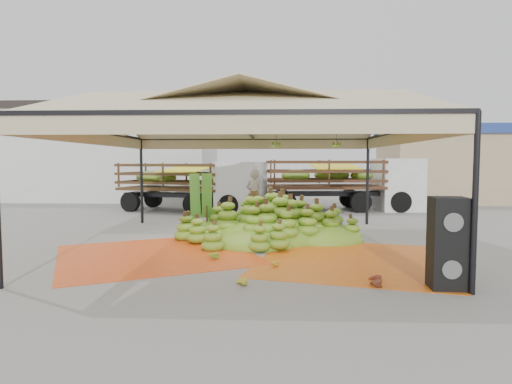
{
  "coord_description": "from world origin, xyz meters",
  "views": [
    {
      "loc": [
        0.72,
        -11.06,
        2.18
      ],
      "look_at": [
        0.2,
        1.5,
        1.3
      ],
      "focal_mm": 30.0,
      "sensor_mm": 36.0,
      "label": 1
    }
  ],
  "objects_px": {
    "vendor": "(255,195)",
    "speaker_stack": "(447,243)",
    "truck_left": "(197,181)",
    "truck_right": "(349,178)",
    "banana_heap": "(271,217)"
  },
  "relations": [
    {
      "from": "vendor",
      "to": "speaker_stack",
      "type": "bearing_deg",
      "value": 134.47
    },
    {
      "from": "speaker_stack",
      "to": "truck_left",
      "type": "bearing_deg",
      "value": 122.96
    },
    {
      "from": "truck_left",
      "to": "truck_right",
      "type": "relative_size",
      "value": 0.97
    },
    {
      "from": "banana_heap",
      "to": "vendor",
      "type": "xyz_separation_m",
      "value": [
        -0.62,
        3.64,
        0.36
      ]
    },
    {
      "from": "speaker_stack",
      "to": "vendor",
      "type": "bearing_deg",
      "value": 117.26
    },
    {
      "from": "vendor",
      "to": "truck_left",
      "type": "bearing_deg",
      "value": -26.43
    },
    {
      "from": "speaker_stack",
      "to": "truck_left",
      "type": "distance_m",
      "value": 13.03
    },
    {
      "from": "banana_heap",
      "to": "speaker_stack",
      "type": "distance_m",
      "value": 5.71
    },
    {
      "from": "vendor",
      "to": "truck_left",
      "type": "xyz_separation_m",
      "value": [
        -2.68,
        2.91,
        0.39
      ]
    },
    {
      "from": "truck_right",
      "to": "speaker_stack",
      "type": "bearing_deg",
      "value": -96.26
    },
    {
      "from": "vendor",
      "to": "truck_right",
      "type": "xyz_separation_m",
      "value": [
        4.12,
        3.75,
        0.48
      ]
    },
    {
      "from": "vendor",
      "to": "truck_left",
      "type": "height_order",
      "value": "truck_left"
    },
    {
      "from": "truck_right",
      "to": "truck_left",
      "type": "bearing_deg",
      "value": -177.15
    },
    {
      "from": "speaker_stack",
      "to": "truck_right",
      "type": "bearing_deg",
      "value": 91.64
    },
    {
      "from": "truck_left",
      "to": "truck_right",
      "type": "bearing_deg",
      "value": 22.08
    }
  ]
}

